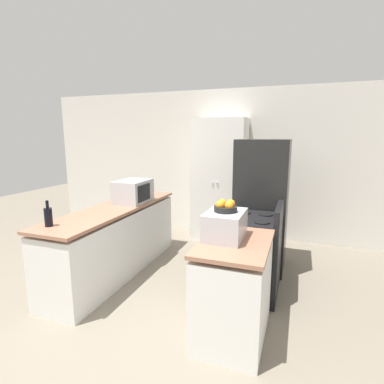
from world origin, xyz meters
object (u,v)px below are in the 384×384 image
object	(u,v)px
toaster_oven	(225,225)
fruit_bowl	(226,207)
stove	(251,254)
microwave	(133,191)
pantry_cabinet	(219,180)
wine_bottle	(48,217)
refrigerator	(262,205)

from	to	relation	value
toaster_oven	fruit_bowl	bearing A→B (deg)	85.44
stove	microwave	world-z (taller)	microwave
microwave	fruit_bowl	size ratio (longest dim) A/B	2.52
pantry_cabinet	wine_bottle	size ratio (longest dim) A/B	7.78
microwave	refrigerator	bearing A→B (deg)	17.34
pantry_cabinet	toaster_oven	xyz separation A→B (m)	(0.70, -2.43, -0.03)
wine_bottle	toaster_oven	distance (m)	1.79
pantry_cabinet	wine_bottle	distance (m)	2.91
refrigerator	toaster_oven	distance (m)	1.55
stove	fruit_bowl	world-z (taller)	fruit_bowl
refrigerator	pantry_cabinet	bearing A→B (deg)	133.01
pantry_cabinet	refrigerator	xyz separation A→B (m)	(0.84, -0.90, -0.17)
pantry_cabinet	stove	world-z (taller)	pantry_cabinet
microwave	fruit_bowl	world-z (taller)	fruit_bowl
pantry_cabinet	refrigerator	size ratio (longest dim) A/B	1.19
wine_bottle	fruit_bowl	size ratio (longest dim) A/B	1.30
toaster_oven	wine_bottle	bearing A→B (deg)	-171.48
microwave	toaster_oven	world-z (taller)	microwave
refrigerator	wine_bottle	world-z (taller)	refrigerator
toaster_oven	stove	bearing A→B (deg)	80.57
pantry_cabinet	toaster_oven	distance (m)	2.53
pantry_cabinet	microwave	world-z (taller)	pantry_cabinet
fruit_bowl	toaster_oven	bearing A→B (deg)	-94.56
pantry_cabinet	microwave	distance (m)	1.66
microwave	wine_bottle	size ratio (longest dim) A/B	1.93
pantry_cabinet	stove	distance (m)	1.95
refrigerator	stove	bearing A→B (deg)	-90.91
microwave	wine_bottle	world-z (taller)	microwave
stove	microwave	bearing A→B (deg)	172.03
refrigerator	fruit_bowl	bearing A→B (deg)	-95.24
refrigerator	fruit_bowl	world-z (taller)	refrigerator
stove	fruit_bowl	distance (m)	1.06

